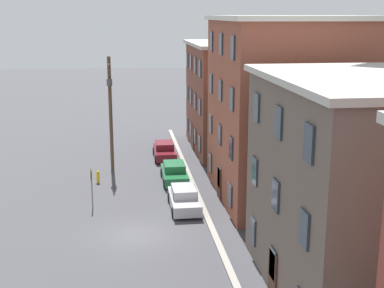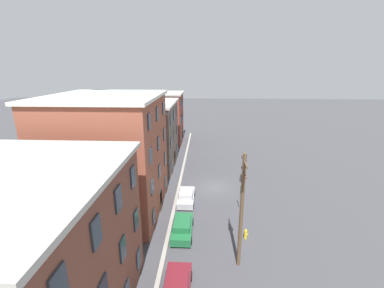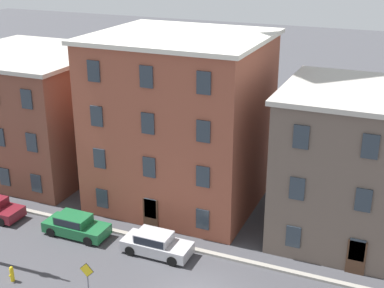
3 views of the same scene
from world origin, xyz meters
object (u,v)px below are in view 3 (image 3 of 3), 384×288
Objects in this scene: car_green at (75,225)px; car_silver at (156,243)px; fire_hydrant at (12,274)px; caution_sign at (87,278)px.

car_silver is at bearing 0.64° from car_green.
car_green reaches higher than fire_hydrant.
fire_hydrant is (-0.39, -5.80, -0.27)m from car_green.
caution_sign is at bearing -99.24° from car_silver.
car_silver is at bearing 80.76° from caution_sign.
fire_hydrant is at bearing -137.23° from car_silver.
caution_sign is at bearing -50.14° from car_green.
car_green and car_silver have the same top height.
fire_hydrant is at bearing -93.83° from car_green.
car_green is at bearing -179.36° from car_silver.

